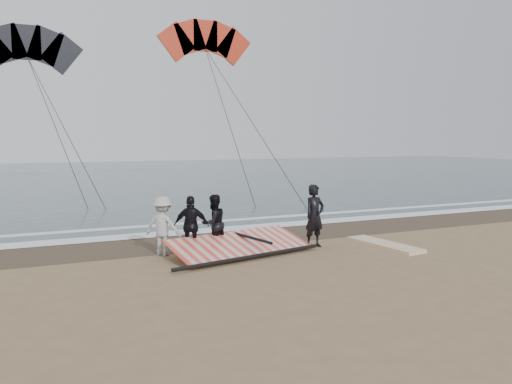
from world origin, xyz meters
TOP-DOWN VIEW (x-y plane):
  - ground at (0.00, 0.00)m, footprint 120.00×120.00m
  - sea at (0.00, 33.00)m, footprint 120.00×54.00m
  - wet_sand at (0.00, 4.50)m, footprint 120.00×2.80m
  - foam_near at (0.00, 5.90)m, footprint 120.00×0.90m
  - foam_far at (0.00, 7.60)m, footprint 120.00×0.45m
  - man_main at (1.16, 2.28)m, footprint 0.74×0.56m
  - board_white at (3.09, 1.52)m, footprint 0.98×2.56m
  - board_cream at (0.59, 3.79)m, footprint 0.83×2.20m
  - trio_cluster at (-2.44, 2.94)m, footprint 2.45×1.21m
  - sail_rig at (-1.24, 2.41)m, footprint 4.41×2.49m
  - kite_red at (4.39, 21.75)m, footprint 7.03×6.50m
  - kite_dark at (-6.25, 22.55)m, footprint 6.86×5.20m

SIDE VIEW (x-z plane):
  - ground at x=0.00m, z-range 0.00..0.00m
  - wet_sand at x=0.00m, z-range 0.00..0.01m
  - sea at x=0.00m, z-range 0.00..0.02m
  - foam_near at x=0.00m, z-range 0.02..0.03m
  - foam_far at x=0.00m, z-range 0.02..0.03m
  - board_cream at x=0.59m, z-range 0.00..0.09m
  - board_white at x=3.09m, z-range 0.00..0.10m
  - sail_rig at x=-1.24m, z-range -0.06..0.45m
  - trio_cluster at x=-2.44m, z-range -0.01..1.60m
  - man_main at x=1.16m, z-range 0.00..1.82m
  - kite_dark at x=-6.25m, z-range 1.59..14.75m
  - kite_red at x=4.39m, z-range 1.44..17.03m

